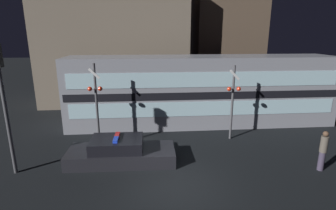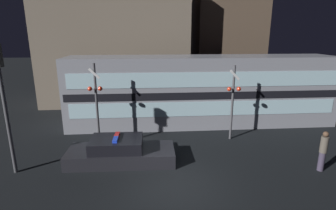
{
  "view_description": "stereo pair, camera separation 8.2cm",
  "coord_description": "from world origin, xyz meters",
  "px_view_note": "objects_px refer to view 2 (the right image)",
  "views": [
    {
      "loc": [
        -1.01,
        -9.0,
        5.71
      ],
      "look_at": [
        0.17,
        4.71,
        1.97
      ],
      "focal_mm": 28.0,
      "sensor_mm": 36.0,
      "label": 1
    },
    {
      "loc": [
        -0.93,
        -9.01,
        5.71
      ],
      "look_at": [
        0.17,
        4.71,
        1.97
      ],
      "focal_mm": 28.0,
      "sensor_mm": 36.0,
      "label": 2
    }
  ],
  "objects_px": {
    "train": "(201,91)",
    "crossing_signal_near": "(233,99)",
    "police_car": "(120,152)",
    "traffic_light_corner": "(3,92)",
    "pedestrian": "(323,151)"
  },
  "relations": [
    {
      "from": "train",
      "to": "pedestrian",
      "type": "height_order",
      "value": "train"
    },
    {
      "from": "police_car",
      "to": "pedestrian",
      "type": "xyz_separation_m",
      "value": [
        8.7,
        -1.52,
        0.46
      ]
    },
    {
      "from": "train",
      "to": "traffic_light_corner",
      "type": "xyz_separation_m",
      "value": [
        -9.14,
        -5.73,
        1.31
      ]
    },
    {
      "from": "train",
      "to": "pedestrian",
      "type": "distance_m",
      "value": 7.79
    },
    {
      "from": "police_car",
      "to": "traffic_light_corner",
      "type": "relative_size",
      "value": 0.91
    },
    {
      "from": "crossing_signal_near",
      "to": "pedestrian",
      "type": "bearing_deg",
      "value": -53.41
    },
    {
      "from": "train",
      "to": "police_car",
      "type": "height_order",
      "value": "train"
    },
    {
      "from": "train",
      "to": "crossing_signal_near",
      "type": "height_order",
      "value": "train"
    },
    {
      "from": "pedestrian",
      "to": "crossing_signal_near",
      "type": "xyz_separation_m",
      "value": [
        -2.79,
        3.76,
        1.4
      ]
    },
    {
      "from": "pedestrian",
      "to": "traffic_light_corner",
      "type": "height_order",
      "value": "traffic_light_corner"
    },
    {
      "from": "train",
      "to": "traffic_light_corner",
      "type": "distance_m",
      "value": 10.86
    },
    {
      "from": "crossing_signal_near",
      "to": "police_car",
      "type": "bearing_deg",
      "value": -159.2
    },
    {
      "from": "pedestrian",
      "to": "crossing_signal_near",
      "type": "height_order",
      "value": "crossing_signal_near"
    },
    {
      "from": "crossing_signal_near",
      "to": "traffic_light_corner",
      "type": "bearing_deg",
      "value": -164.35
    },
    {
      "from": "police_car",
      "to": "crossing_signal_near",
      "type": "height_order",
      "value": "crossing_signal_near"
    }
  ]
}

